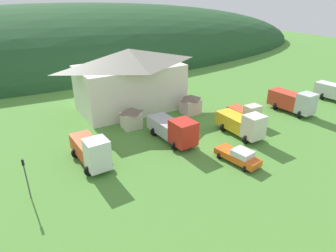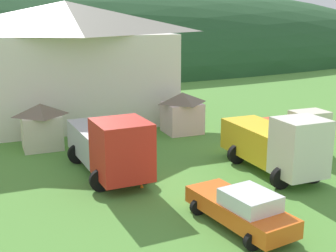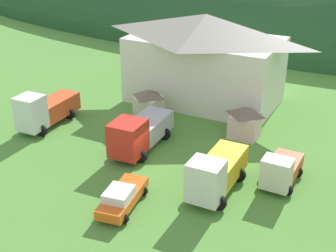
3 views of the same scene
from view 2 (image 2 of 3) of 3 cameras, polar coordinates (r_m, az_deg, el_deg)
ground_plane at (r=22.47m, az=-2.98°, el=-7.46°), size 200.00×200.00×0.00m
forested_hill_backdrop at (r=79.87m, az=-17.40°, el=7.65°), size 163.06×60.00×27.87m
depot_building at (r=35.18m, az=-12.69°, el=8.09°), size 16.26×9.38×9.19m
play_shed_cream at (r=28.90m, az=-15.88°, el=0.06°), size 2.56×2.36×2.88m
play_shed_pink at (r=31.59m, az=1.84°, el=1.80°), size 2.69×2.49×2.90m
crane_truck_red at (r=23.28m, az=-7.43°, el=-2.43°), size 3.51×7.69×3.34m
heavy_rig_striped at (r=24.04m, az=13.67°, el=-2.20°), size 3.15×6.74×3.40m
light_truck_cream at (r=28.83m, az=16.12°, el=-0.49°), size 2.62×4.81×2.67m
service_pickup_orange at (r=18.11m, az=9.39°, el=-10.33°), size 2.78×5.25×1.66m
traffic_cone_near_pickup at (r=22.07m, az=-3.39°, el=-7.87°), size 0.36×0.36×0.56m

